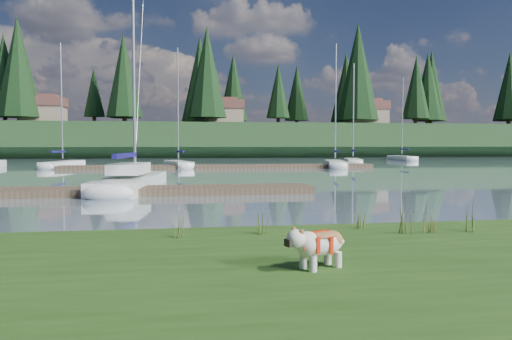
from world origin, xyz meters
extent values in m
plane|color=#7C93A4|center=(0.00, 30.00, 0.00)|extent=(200.00, 200.00, 0.00)
cube|color=#274A16|center=(0.00, -6.00, 0.17)|extent=(60.00, 9.00, 0.35)
cube|color=#1B351A|center=(0.00, 73.00, 2.50)|extent=(200.00, 20.00, 5.00)
cylinder|color=silver|center=(0.25, -5.25, 0.46)|extent=(0.10, 0.10, 0.22)
cylinder|color=silver|center=(0.17, -5.06, 0.46)|extent=(0.10, 0.10, 0.22)
cylinder|color=silver|center=(0.65, -5.08, 0.46)|extent=(0.10, 0.10, 0.22)
cylinder|color=silver|center=(0.57, -4.88, 0.46)|extent=(0.10, 0.10, 0.22)
ellipsoid|color=silver|center=(0.42, -5.07, 0.69)|extent=(0.80, 0.61, 0.34)
ellipsoid|color=#996139|center=(0.42, -5.07, 0.80)|extent=(0.59, 0.51, 0.12)
ellipsoid|color=silver|center=(0.02, -5.24, 0.80)|extent=(0.33, 0.34, 0.25)
cube|color=black|center=(-0.08, -5.28, 0.75)|extent=(0.12, 0.14, 0.10)
cube|color=white|center=(-3.61, 11.66, 0.22)|extent=(2.91, 8.75, 0.70)
ellipsoid|color=white|center=(-3.12, 15.92, 0.22)|extent=(2.13, 2.54, 0.70)
cylinder|color=silver|center=(-3.52, 12.43, 7.31)|extent=(0.14, 0.14, 13.01)
cube|color=#140F4F|center=(-3.75, 10.40, 1.55)|extent=(0.64, 3.90, 0.20)
cube|color=white|center=(-3.66, 11.17, 0.95)|extent=(1.71, 3.26, 0.45)
cube|color=#4C3D2C|center=(-4.00, 9.00, 0.15)|extent=(16.00, 2.00, 0.30)
cube|color=#4C3D2C|center=(2.00, 30.00, 0.15)|extent=(26.00, 2.20, 0.30)
cube|color=white|center=(-11.25, 32.98, 0.22)|extent=(2.67, 6.41, 0.70)
ellipsoid|color=white|center=(-10.61, 36.04, 0.22)|extent=(1.68, 1.95, 0.70)
cylinder|color=silver|center=(-11.25, 32.98, 5.69)|extent=(0.12, 0.12, 9.78)
cube|color=#140F4F|center=(-11.43, 32.14, 1.40)|extent=(0.70, 2.48, 0.20)
cube|color=white|center=(-1.48, 31.82, 0.22)|extent=(2.60, 6.15, 0.70)
ellipsoid|color=white|center=(-2.11, 34.75, 0.22)|extent=(1.62, 1.87, 0.70)
cylinder|color=silver|center=(-1.48, 31.82, 5.52)|extent=(0.12, 0.12, 9.43)
cube|color=#140F4F|center=(-1.31, 31.02, 1.40)|extent=(0.70, 2.37, 0.20)
cube|color=white|center=(12.13, 30.56, 0.22)|extent=(2.84, 6.62, 0.70)
ellipsoid|color=white|center=(12.84, 33.71, 0.22)|extent=(1.76, 2.03, 0.70)
cylinder|color=silver|center=(12.13, 30.56, 5.76)|extent=(0.12, 0.12, 9.93)
cube|color=#140F4F|center=(11.94, 29.70, 1.40)|extent=(0.76, 2.55, 0.20)
cube|color=white|center=(15.77, 36.10, 0.22)|extent=(2.82, 6.12, 0.70)
ellipsoid|color=white|center=(16.52, 38.99, 0.22)|extent=(1.67, 1.90, 0.70)
cylinder|color=silver|center=(15.77, 36.10, 5.41)|extent=(0.12, 0.12, 9.21)
cube|color=#140F4F|center=(15.57, 35.31, 1.40)|extent=(0.79, 2.35, 0.20)
cube|color=white|center=(26.07, 46.96, 0.22)|extent=(1.69, 6.39, 0.70)
ellipsoid|color=white|center=(26.20, 50.13, 0.22)|extent=(1.45, 1.78, 0.70)
cylinder|color=silver|center=(26.07, 46.96, 5.52)|extent=(0.12, 0.12, 9.45)
cube|color=#140F4F|center=(26.04, 46.10, 1.40)|extent=(0.30, 2.53, 0.20)
cone|color=#475B23|center=(0.01, -2.40, 0.64)|extent=(0.03, 0.03, 0.58)
cone|color=brown|center=(0.12, -2.47, 0.58)|extent=(0.03, 0.03, 0.46)
cone|color=#475B23|center=(0.07, -2.37, 0.67)|extent=(0.03, 0.03, 0.64)
cone|color=brown|center=(0.15, -2.43, 0.55)|extent=(0.03, 0.03, 0.40)
cone|color=#475B23|center=(0.03, -2.48, 0.61)|extent=(0.03, 0.03, 0.52)
cone|color=#475B23|center=(2.04, -2.08, 0.55)|extent=(0.03, 0.03, 0.39)
cone|color=brown|center=(2.15, -2.15, 0.51)|extent=(0.03, 0.03, 0.31)
cone|color=#475B23|center=(2.10, -2.05, 0.57)|extent=(0.03, 0.03, 0.43)
cone|color=brown|center=(2.18, -2.11, 0.49)|extent=(0.03, 0.03, 0.27)
cone|color=#475B23|center=(2.06, -2.16, 0.53)|extent=(0.03, 0.03, 0.35)
cone|color=#475B23|center=(2.67, -2.77, 0.69)|extent=(0.03, 0.03, 0.68)
cone|color=brown|center=(2.78, -2.84, 0.62)|extent=(0.03, 0.03, 0.55)
cone|color=#475B23|center=(2.73, -2.74, 0.72)|extent=(0.03, 0.03, 0.75)
cone|color=brown|center=(2.81, -2.80, 0.59)|extent=(0.03, 0.03, 0.48)
cone|color=#475B23|center=(2.69, -2.85, 0.66)|extent=(0.03, 0.03, 0.61)
cone|color=#475B23|center=(-1.56, -2.46, 0.61)|extent=(0.03, 0.03, 0.52)
cone|color=brown|center=(-1.45, -2.53, 0.56)|extent=(0.03, 0.03, 0.42)
cone|color=#475B23|center=(-1.50, -2.43, 0.64)|extent=(0.03, 0.03, 0.57)
cone|color=brown|center=(-1.42, -2.49, 0.53)|extent=(0.03, 0.03, 0.37)
cone|color=#475B23|center=(-1.54, -2.54, 0.58)|extent=(0.03, 0.03, 0.47)
cone|color=#475B23|center=(3.16, -2.78, 0.54)|extent=(0.03, 0.03, 0.39)
cone|color=brown|center=(3.27, -2.85, 0.51)|extent=(0.03, 0.03, 0.31)
cone|color=#475B23|center=(3.22, -2.75, 0.56)|extent=(0.03, 0.03, 0.43)
cone|color=brown|center=(3.30, -2.81, 0.49)|extent=(0.03, 0.03, 0.27)
cone|color=#475B23|center=(3.18, -2.86, 0.52)|extent=(0.03, 0.03, 0.35)
cone|color=#475B23|center=(4.01, -2.76, 0.64)|extent=(0.03, 0.03, 0.57)
cone|color=brown|center=(4.12, -2.83, 0.58)|extent=(0.03, 0.03, 0.46)
cone|color=#475B23|center=(4.07, -2.73, 0.66)|extent=(0.03, 0.03, 0.63)
cone|color=brown|center=(4.15, -2.79, 0.55)|extent=(0.03, 0.03, 0.40)
cone|color=#475B23|center=(4.03, -2.84, 0.61)|extent=(0.03, 0.03, 0.52)
cube|color=#33281C|center=(0.00, -1.60, 0.07)|extent=(60.00, 0.50, 0.14)
cylinder|color=#382619|center=(-25.00, 68.00, 5.90)|extent=(0.60, 0.60, 1.80)
cone|color=black|center=(-25.00, 68.00, 13.55)|extent=(6.60, 6.60, 15.00)
cylinder|color=#382619|center=(-10.00, 72.00, 5.90)|extent=(0.60, 0.60, 1.80)
cone|color=black|center=(-10.00, 72.00, 11.75)|extent=(4.84, 4.84, 11.00)
cylinder|color=#382619|center=(3.00, 66.00, 5.90)|extent=(0.60, 0.60, 1.80)
cone|color=black|center=(3.00, 66.00, 13.10)|extent=(6.16, 6.16, 14.00)
cylinder|color=#382619|center=(15.00, 70.00, 5.90)|extent=(0.60, 0.60, 1.80)
cone|color=black|center=(15.00, 70.00, 10.85)|extent=(3.96, 3.96, 9.00)
cylinder|color=#382619|center=(28.00, 68.00, 5.90)|extent=(0.60, 0.60, 1.80)
cone|color=black|center=(28.00, 68.00, 14.00)|extent=(7.04, 7.04, 16.00)
cylinder|color=#382619|center=(42.00, 71.00, 5.90)|extent=(0.60, 0.60, 1.80)
cone|color=black|center=(42.00, 71.00, 12.20)|extent=(5.28, 5.28, 12.00)
cylinder|color=#382619|center=(55.00, 67.00, 5.90)|extent=(0.60, 0.60, 1.80)
cone|color=black|center=(55.00, 67.00, 11.52)|extent=(4.62, 4.62, 10.50)
cube|color=gray|center=(-22.00, 70.00, 6.40)|extent=(6.00, 5.00, 2.80)
cube|color=brown|center=(-22.00, 70.00, 8.50)|extent=(6.30, 5.30, 1.40)
cube|color=brown|center=(-22.00, 70.00, 9.30)|extent=(4.20, 3.60, 0.70)
cube|color=gray|center=(6.00, 71.00, 6.40)|extent=(6.00, 5.00, 2.80)
cube|color=brown|center=(6.00, 71.00, 8.50)|extent=(6.30, 5.30, 1.40)
cube|color=brown|center=(6.00, 71.00, 9.30)|extent=(4.20, 3.60, 0.70)
cube|color=gray|center=(30.00, 69.00, 6.40)|extent=(6.00, 5.00, 2.80)
cube|color=brown|center=(30.00, 69.00, 8.50)|extent=(6.30, 5.30, 1.40)
cube|color=brown|center=(30.00, 69.00, 9.30)|extent=(4.20, 3.60, 0.70)
camera|label=1|loc=(-1.50, -11.58, 2.04)|focal=35.00mm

